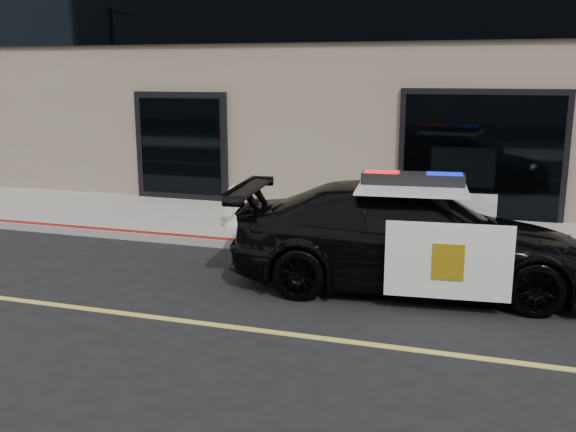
% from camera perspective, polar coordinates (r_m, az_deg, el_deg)
% --- Properties ---
extents(ground, '(120.00, 120.00, 0.00)m').
position_cam_1_polar(ground, '(7.86, 22.50, -12.35)').
color(ground, black).
rests_on(ground, ground).
extents(sidewalk_n, '(60.00, 3.50, 0.15)m').
position_cam_1_polar(sidewalk_n, '(12.80, 20.70, -2.31)').
color(sidewalk_n, gray).
rests_on(sidewalk_n, ground).
extents(police_car, '(3.26, 5.80, 1.76)m').
position_cam_1_polar(police_car, '(9.82, 10.82, -1.79)').
color(police_car, black).
rests_on(police_car, ground).
extents(fire_hydrant, '(0.38, 0.53, 0.85)m').
position_cam_1_polar(fire_hydrant, '(12.92, -4.86, 0.77)').
color(fire_hydrant, silver).
rests_on(fire_hydrant, sidewalk_n).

